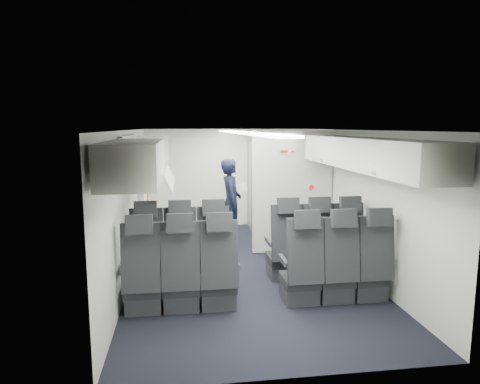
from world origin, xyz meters
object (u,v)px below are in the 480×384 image
object	(u,v)px
flight_attendant	(231,202)
seat_row_mid	(261,274)
carry_on_bag	(149,156)
boarding_door	(143,195)
seat_row_front	(249,253)
galley_unit	(268,184)

from	to	relation	value
flight_attendant	seat_row_mid	bearing A→B (deg)	-174.97
carry_on_bag	flight_attendant	bearing A→B (deg)	41.04
seat_row_mid	carry_on_bag	distance (m)	2.20
flight_attendant	boarding_door	bearing A→B (deg)	88.86
flight_attendant	seat_row_front	bearing A→B (deg)	-174.67
seat_row_front	flight_attendant	distance (m)	1.97
seat_row_front	seat_row_mid	xyz separation A→B (m)	(0.00, -0.90, 0.00)
seat_row_mid	carry_on_bag	bearing A→B (deg)	144.69
flight_attendant	galley_unit	bearing A→B (deg)	-32.19
boarding_door	flight_attendant	distance (m)	1.62
galley_unit	flight_attendant	distance (m)	1.65
galley_unit	boarding_door	size ratio (longest dim) A/B	1.02
seat_row_mid	boarding_door	bearing A→B (deg)	118.77
boarding_door	seat_row_mid	bearing A→B (deg)	-61.23
galley_unit	flight_attendant	xyz separation A→B (m)	(-0.98, -1.32, -0.14)
seat_row_mid	boarding_door	world-z (taller)	boarding_door
seat_row_front	galley_unit	size ratio (longest dim) A/B	1.75
seat_row_front	boarding_door	size ratio (longest dim) A/B	1.79
boarding_door	flight_attendant	bearing A→B (deg)	-5.53
seat_row_front	boarding_door	distance (m)	2.71
seat_row_front	galley_unit	bearing A→B (deg)	73.72
galley_unit	carry_on_bag	size ratio (longest dim) A/B	5.30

